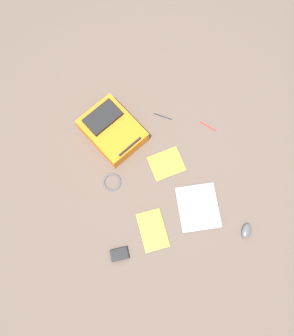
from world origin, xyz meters
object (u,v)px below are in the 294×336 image
object	(u,v)px
cable_coil	(112,182)
power_brick	(119,254)
pen_blue	(208,126)
backpack	(112,130)
laptop	(198,207)
book_red	(166,164)
pen_black	(163,116)
computer_mouse	(246,231)
book_comic	(153,230)

from	to	relation	value
cable_coil	power_brick	xyz separation A→B (m)	(0.49, -0.02, 0.01)
power_brick	pen_blue	xyz separation A→B (m)	(-0.79, 0.77, -0.01)
cable_coil	pen_blue	bearing A→B (deg)	111.60
backpack	laptop	world-z (taller)	backpack
laptop	cable_coil	world-z (taller)	laptop
book_red	pen_blue	xyz separation A→B (m)	(-0.23, 0.35, -0.00)
cable_coil	pen_blue	xyz separation A→B (m)	(-0.30, 0.75, -0.00)
backpack	pen_black	bearing A→B (deg)	100.42
pen_black	backpack	bearing A→B (deg)	-79.58
computer_mouse	pen_blue	xyz separation A→B (m)	(-0.78, -0.09, -0.01)
backpack	pen_black	world-z (taller)	backpack
laptop	book_red	bearing A→B (deg)	-155.36
cable_coil	book_comic	bearing A→B (deg)	30.69
computer_mouse	pen_black	size ratio (longest dim) A/B	0.75
book_comic	laptop	bearing A→B (deg)	106.76
computer_mouse	power_brick	size ratio (longest dim) A/B	0.92
pen_black	laptop	bearing A→B (deg)	9.24
computer_mouse	pen_blue	world-z (taller)	computer_mouse
cable_coil	laptop	bearing A→B (deg)	63.56
book_comic	cable_coil	bearing A→B (deg)	-149.31
cable_coil	pen_black	xyz separation A→B (m)	(-0.43, 0.44, -0.00)
computer_mouse	power_brick	world-z (taller)	computer_mouse
backpack	computer_mouse	size ratio (longest dim) A/B	4.95
backpack	pen_blue	size ratio (longest dim) A/B	3.83
book_comic	book_red	world-z (taller)	book_comic
computer_mouse	cable_coil	xyz separation A→B (m)	(-0.48, -0.84, -0.01)
book_red	pen_black	bearing A→B (deg)	173.43
book_comic	cable_coil	xyz separation A→B (m)	(-0.38, -0.22, -0.00)
laptop	pen_black	bearing A→B (deg)	-170.76
book_red	computer_mouse	world-z (taller)	computer_mouse
cable_coil	pen_blue	size ratio (longest dim) A/B	0.92
laptop	cable_coil	xyz separation A→B (m)	(-0.28, -0.55, -0.01)
power_brick	pen_black	size ratio (longest dim) A/B	0.81
book_comic	pen_black	distance (m)	0.83
cable_coil	pen_black	distance (m)	0.61
backpack	book_comic	bearing A→B (deg)	12.76
backpack	laptop	xyz separation A→B (m)	(0.63, 0.50, -0.05)
book_comic	cable_coil	world-z (taller)	book_comic
power_brick	book_red	bearing A→B (deg)	143.29
pen_blue	computer_mouse	bearing A→B (deg)	6.49
book_comic	pen_blue	xyz separation A→B (m)	(-0.67, 0.53, -0.00)
backpack	computer_mouse	bearing A→B (deg)	42.93
backpack	pen_blue	bearing A→B (deg)	84.89
power_brick	backpack	bearing A→B (deg)	174.87
cable_coil	pen_black	world-z (taller)	cable_coil
book_comic	book_red	xyz separation A→B (m)	(-0.44, 0.17, -0.00)
pen_black	pen_blue	xyz separation A→B (m)	(0.13, 0.31, 0.00)
laptop	cable_coil	size ratio (longest dim) A/B	2.51
computer_mouse	laptop	bearing A→B (deg)	172.75
backpack	book_comic	size ratio (longest dim) A/B	1.89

